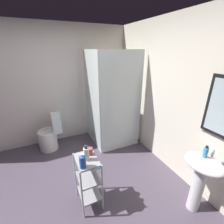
# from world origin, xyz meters

# --- Properties ---
(ground_plane) EXTENTS (4.20, 4.20, 0.02)m
(ground_plane) POSITION_xyz_m (0.00, 0.00, -0.01)
(ground_plane) COLOR #4C4251
(wall_back) EXTENTS (4.20, 0.14, 2.50)m
(wall_back) POSITION_xyz_m (0.01, 1.85, 1.25)
(wall_back) COLOR silver
(wall_back) RESTS_ON ground_plane
(wall_left) EXTENTS (0.10, 4.20, 2.50)m
(wall_left) POSITION_xyz_m (-1.85, 0.00, 1.25)
(wall_left) COLOR silver
(wall_left) RESTS_ON ground_plane
(shower_stall) EXTENTS (0.92, 0.92, 2.00)m
(shower_stall) POSITION_xyz_m (-1.20, 1.18, 0.46)
(shower_stall) COLOR white
(shower_stall) RESTS_ON ground_plane
(pedestal_sink) EXTENTS (0.46, 0.37, 0.81)m
(pedestal_sink) POSITION_xyz_m (0.78, 1.52, 0.58)
(pedestal_sink) COLOR white
(pedestal_sink) RESTS_ON ground_plane
(sink_faucet) EXTENTS (0.03, 0.03, 0.10)m
(sink_faucet) POSITION_xyz_m (0.78, 1.64, 0.86)
(sink_faucet) COLOR silver
(sink_faucet) RESTS_ON pedestal_sink
(toilet) EXTENTS (0.37, 0.49, 0.76)m
(toilet) POSITION_xyz_m (-1.48, -0.08, 0.31)
(toilet) COLOR white
(toilet) RESTS_ON ground_plane
(storage_cart) EXTENTS (0.38, 0.28, 0.74)m
(storage_cart) POSITION_xyz_m (0.11, 0.28, 0.44)
(storage_cart) COLOR silver
(storage_cart) RESTS_ON ground_plane
(hand_soap_bottle) EXTENTS (0.05, 0.05, 0.16)m
(hand_soap_bottle) POSITION_xyz_m (0.75, 1.54, 0.88)
(hand_soap_bottle) COLOR #389ED1
(hand_soap_bottle) RESTS_ON pedestal_sink
(lotion_bottle_white) EXTENTS (0.07, 0.07, 0.20)m
(lotion_bottle_white) POSITION_xyz_m (0.12, 0.28, 0.83)
(lotion_bottle_white) COLOR white
(lotion_bottle_white) RESTS_ON storage_cart
(shampoo_bottle_blue) EXTENTS (0.08, 0.08, 0.19)m
(shampoo_bottle_blue) POSITION_xyz_m (0.23, 0.20, 0.82)
(shampoo_bottle_blue) COLOR #2D57B6
(shampoo_bottle_blue) RESTS_ON storage_cart
(rinse_cup) EXTENTS (0.07, 0.07, 0.09)m
(rinse_cup) POSITION_xyz_m (0.04, 0.35, 0.79)
(rinse_cup) COLOR #B24742
(rinse_cup) RESTS_ON storage_cart
(bath_mat) EXTENTS (0.60, 0.40, 0.02)m
(bath_mat) POSITION_xyz_m (-0.75, 0.48, 0.01)
(bath_mat) COLOR teal
(bath_mat) RESTS_ON ground_plane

